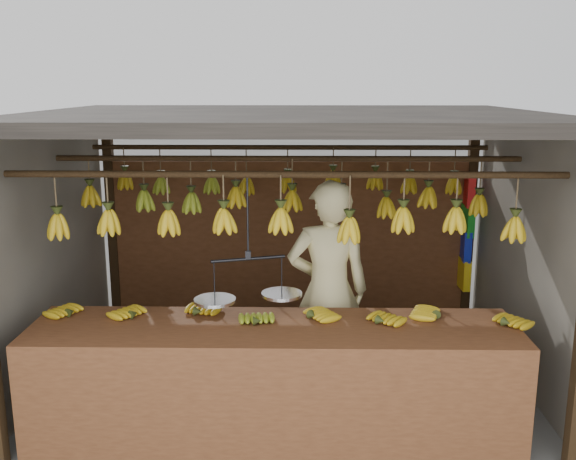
{
  "coord_description": "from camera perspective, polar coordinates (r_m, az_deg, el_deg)",
  "views": [
    {
      "loc": [
        0.1,
        -5.51,
        2.62
      ],
      "look_at": [
        0.0,
        0.3,
        1.3
      ],
      "focal_mm": 40.0,
      "sensor_mm": 36.0,
      "label": 1
    }
  ],
  "objects": [
    {
      "name": "ground",
      "position": [
        6.11,
        -0.05,
        -12.62
      ],
      "size": [
        80.0,
        80.0,
        0.0
      ],
      "primitive_type": "plane",
      "color": "#5B5B57"
    },
    {
      "name": "stall",
      "position": [
        5.88,
        0.0,
        6.45
      ],
      "size": [
        4.3,
        3.3,
        2.4
      ],
      "color": "black",
      "rests_on": "ground"
    },
    {
      "name": "counter",
      "position": [
        4.7,
        -1.27,
        -11.2
      ],
      "size": [
        3.63,
        0.81,
        0.96
      ],
      "color": "brown",
      "rests_on": "ground"
    },
    {
      "name": "hanging_bananas",
      "position": [
        5.61,
        -0.08,
        2.66
      ],
      "size": [
        3.58,
        2.25,
        0.39
      ],
      "color": "gold",
      "rests_on": "ground"
    },
    {
      "name": "balance_scale",
      "position": [
        4.77,
        -3.51,
        -5.5
      ],
      "size": [
        0.78,
        0.45,
        0.93
      ],
      "color": "black",
      "rests_on": "ground"
    },
    {
      "name": "vendor",
      "position": [
        5.37,
        3.58,
        -5.47
      ],
      "size": [
        0.72,
        0.5,
        1.88
      ],
      "primitive_type": "imported",
      "rotation": [
        0.0,
        0.0,
        3.21
      ],
      "color": "beige",
      "rests_on": "ground"
    },
    {
      "name": "bag_bundles",
      "position": [
        7.28,
        15.6,
        -0.26
      ],
      "size": [
        0.08,
        0.26,
        1.27
      ],
      "color": "red",
      "rests_on": "ground"
    }
  ]
}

